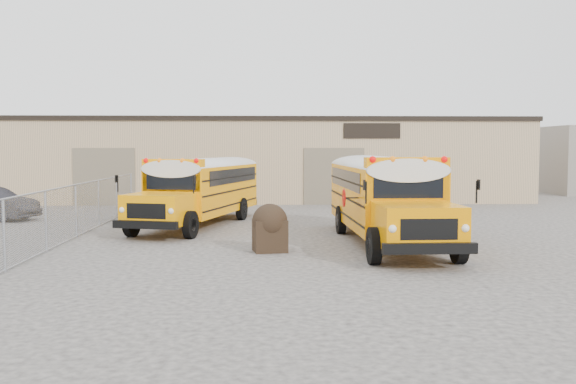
{
  "coord_description": "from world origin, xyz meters",
  "views": [
    {
      "loc": [
        0.28,
        -18.65,
        3.03
      ],
      "look_at": [
        1.07,
        1.83,
        1.6
      ],
      "focal_mm": 40.0,
      "sensor_mm": 36.0,
      "label": 1
    }
  ],
  "objects": [
    {
      "name": "ground",
      "position": [
        0.0,
        0.0,
        0.0
      ],
      "size": [
        120.0,
        120.0,
        0.0
      ],
      "primitive_type": "plane",
      "color": "#353230",
      "rests_on": "ground"
    },
    {
      "name": "warehouse",
      "position": [
        -0.0,
        19.99,
        2.37
      ],
      "size": [
        30.2,
        10.2,
        4.67
      ],
      "color": "tan",
      "rests_on": "ground"
    },
    {
      "name": "chainlink_fence",
      "position": [
        -6.0,
        3.0,
        0.9
      ],
      "size": [
        0.07,
        18.07,
        1.81
      ],
      "color": "#94969C",
      "rests_on": "ground"
    },
    {
      "name": "school_bus_left",
      "position": [
        -0.68,
        11.79,
        1.54
      ],
      "size": [
        4.55,
        9.34,
        2.66
      ],
      "color": "#FF9B02",
      "rests_on": "ground"
    },
    {
      "name": "school_bus_right",
      "position": [
        4.04,
        7.44,
        1.62
      ],
      "size": [
        2.93,
        9.6,
        2.8
      ],
      "color": "orange",
      "rests_on": "ground"
    },
    {
      "name": "tarp_bundle",
      "position": [
        0.47,
        -0.15,
        0.72
      ],
      "size": [
        1.06,
        1.03,
        1.4
      ],
      "color": "black",
      "rests_on": "ground"
    }
  ]
}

